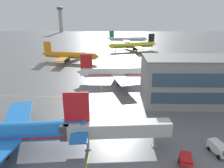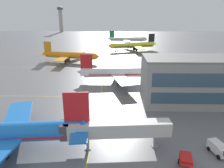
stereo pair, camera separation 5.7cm
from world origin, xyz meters
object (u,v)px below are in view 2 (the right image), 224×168
object	(u,v)px
airliner_far_left_stand	(133,45)
jet_bridge	(109,129)
airliner_third_row	(69,55)
control_tower	(61,17)
service_truck_catering	(218,148)
airliner_second_row	(122,73)
airliner_far_right_stand	(127,39)
service_truck_red_van	(186,163)
airliner_front_gate	(1,133)

from	to	relation	value
airliner_far_left_stand	jet_bridge	distance (m)	115.41
airliner_third_row	control_tower	world-z (taller)	control_tower
service_truck_catering	airliner_far_left_stand	bearing A→B (deg)	93.43
airliner_second_row	airliner_far_right_stand	bearing A→B (deg)	86.26
airliner_third_row	service_truck_red_van	bearing A→B (deg)	-66.26
airliner_third_row	jet_bridge	size ratio (longest dim) A/B	1.60
airliner_front_gate	service_truck_catering	world-z (taller)	airliner_front_gate
control_tower	airliner_far_left_stand	bearing A→B (deg)	-61.12
airliner_third_row	airliner_far_left_stand	size ratio (longest dim) A/B	0.94
airliner_second_row	service_truck_red_van	bearing A→B (deg)	-78.85
airliner_far_left_stand	jet_bridge	size ratio (longest dim) A/B	1.71
service_truck_catering	jet_bridge	size ratio (longest dim) A/B	0.21
airliner_second_row	jet_bridge	world-z (taller)	airliner_second_row
airliner_third_row	airliner_far_left_stand	bearing A→B (deg)	45.24
jet_bridge	airliner_third_row	bearing A→B (deg)	106.98
airliner_front_gate	service_truck_red_van	xyz separation A→B (m)	(32.60, -4.25, -2.70)
service_truck_catering	airliner_second_row	bearing A→B (deg)	110.88
control_tower	airliner_front_gate	bearing A→B (deg)	-78.34
airliner_front_gate	airliner_third_row	xyz separation A→B (m)	(-3.99, 78.94, -0.32)
airliner_far_right_stand	control_tower	size ratio (longest dim) A/B	0.99
airliner_second_row	jet_bridge	size ratio (longest dim) A/B	1.66
airliner_far_right_stand	jet_bridge	world-z (taller)	airliner_far_right_stand
airliner_front_gate	airliner_second_row	distance (m)	49.42
jet_bridge	airliner_second_row	bearing A→B (deg)	85.27
airliner_second_row	service_truck_catering	size ratio (longest dim) A/B	7.74
airliner_far_left_stand	airliner_third_row	bearing A→B (deg)	-134.76
airliner_front_gate	airliner_far_left_stand	size ratio (longest dim) A/B	1.03
service_truck_red_van	service_truck_catering	xyz separation A→B (m)	(7.22, 4.25, 0.00)
airliner_second_row	jet_bridge	distance (m)	42.36
airliner_third_row	service_truck_catering	bearing A→B (deg)	-60.97
airliner_far_right_stand	service_truck_red_van	distance (m)	159.19
airliner_far_right_stand	airliner_second_row	bearing A→B (deg)	-93.74
airliner_far_left_stand	airliner_far_right_stand	bearing A→B (deg)	93.57
airliner_second_row	control_tower	xyz separation A→B (m)	(-81.05, 236.97, 16.91)
service_truck_red_van	airliner_front_gate	bearing A→B (deg)	172.57
airliner_third_row	airliner_far_right_stand	world-z (taller)	airliner_far_right_stand
airliner_third_row	service_truck_catering	distance (m)	90.32
airliner_second_row	service_truck_catering	bearing A→B (deg)	-69.12
airliner_far_left_stand	service_truck_catering	world-z (taller)	airliner_far_left_stand
airliner_front_gate	service_truck_red_van	world-z (taller)	airliner_front_gate
airliner_front_gate	airliner_third_row	size ratio (longest dim) A/B	1.10
service_truck_red_van	jet_bridge	distance (m)	14.42
airliner_far_left_stand	airliner_second_row	bearing A→B (deg)	-97.62
airliner_second_row	airliner_far_left_stand	bearing A→B (deg)	82.38
jet_bridge	control_tower	bearing A→B (deg)	105.53
airliner_front_gate	airliner_far_right_stand	distance (m)	157.87
airliner_far_left_stand	airliner_far_right_stand	xyz separation A→B (m)	(-2.42, 38.81, -0.14)
airliner_far_left_stand	control_tower	size ratio (longest dim) A/B	1.01
airliner_far_right_stand	service_truck_red_van	world-z (taller)	airliner_far_right_stand
airliner_second_row	airliner_third_row	bearing A→B (deg)	127.58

